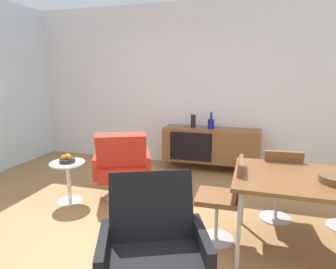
{
  "coord_description": "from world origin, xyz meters",
  "views": [
    {
      "loc": [
        0.89,
        -2.45,
        1.65
      ],
      "look_at": [
        -0.01,
        0.57,
        0.96
      ],
      "focal_mm": 30.91,
      "sensor_mm": 36.0,
      "label": 1
    }
  ],
  "objects_px": {
    "dining_chair_near_window": "(224,196)",
    "fruit_bowl": "(67,159)",
    "sideboard": "(211,145)",
    "dining_table": "(329,184)",
    "armchair_black_shell": "(153,246)",
    "side_table_round": "(68,177)",
    "wooden_bowl_on_table": "(335,179)",
    "vase_sculptural_dark": "(193,121)",
    "vase_cobalt": "(211,123)",
    "lounge_chair_red": "(122,165)",
    "dining_chair_back_left": "(279,182)"
  },
  "relations": [
    {
      "from": "lounge_chair_red",
      "to": "fruit_bowl",
      "type": "height_order",
      "value": "lounge_chair_red"
    },
    {
      "from": "dining_chair_back_left",
      "to": "fruit_bowl",
      "type": "height_order",
      "value": "dining_chair_back_left"
    },
    {
      "from": "fruit_bowl",
      "to": "dining_table",
      "type": "bearing_deg",
      "value": -6.98
    },
    {
      "from": "vase_sculptural_dark",
      "to": "side_table_round",
      "type": "relative_size",
      "value": 0.42
    },
    {
      "from": "sideboard",
      "to": "wooden_bowl_on_table",
      "type": "height_order",
      "value": "wooden_bowl_on_table"
    },
    {
      "from": "armchair_black_shell",
      "to": "side_table_round",
      "type": "xyz_separation_m",
      "value": [
        -1.63,
        1.32,
        -0.15
      ]
    },
    {
      "from": "wooden_bowl_on_table",
      "to": "fruit_bowl",
      "type": "xyz_separation_m",
      "value": [
        -2.93,
        0.42,
        -0.21
      ]
    },
    {
      "from": "dining_table",
      "to": "side_table_round",
      "type": "bearing_deg",
      "value": 173.01
    },
    {
      "from": "sideboard",
      "to": "lounge_chair_red",
      "type": "xyz_separation_m",
      "value": [
        -0.92,
        -1.51,
        0.03
      ]
    },
    {
      "from": "sideboard",
      "to": "dining_table",
      "type": "relative_size",
      "value": 1.0
    },
    {
      "from": "fruit_bowl",
      "to": "armchair_black_shell",
      "type": "bearing_deg",
      "value": -39.05
    },
    {
      "from": "vase_sculptural_dark",
      "to": "wooden_bowl_on_table",
      "type": "relative_size",
      "value": 0.85
    },
    {
      "from": "sideboard",
      "to": "wooden_bowl_on_table",
      "type": "xyz_separation_m",
      "value": [
        1.36,
        -2.17,
        0.33
      ]
    },
    {
      "from": "sideboard",
      "to": "fruit_bowl",
      "type": "relative_size",
      "value": 8.0
    },
    {
      "from": "dining_chair_back_left",
      "to": "side_table_round",
      "type": "height_order",
      "value": "dining_chair_back_left"
    },
    {
      "from": "lounge_chair_red",
      "to": "side_table_round",
      "type": "bearing_deg",
      "value": -159.88
    },
    {
      "from": "dining_table",
      "to": "dining_chair_near_window",
      "type": "xyz_separation_m",
      "value": [
        -0.89,
        0.0,
        -0.23
      ]
    },
    {
      "from": "dining_chair_near_window",
      "to": "lounge_chair_red",
      "type": "xyz_separation_m",
      "value": [
        -1.36,
        0.59,
        -0.0
      ]
    },
    {
      "from": "sideboard",
      "to": "vase_cobalt",
      "type": "bearing_deg",
      "value": 160.37
    },
    {
      "from": "side_table_round",
      "to": "dining_table",
      "type": "bearing_deg",
      "value": -6.99
    },
    {
      "from": "wooden_bowl_on_table",
      "to": "fruit_bowl",
      "type": "distance_m",
      "value": 2.96
    },
    {
      "from": "armchair_black_shell",
      "to": "lounge_chair_red",
      "type": "bearing_deg",
      "value": 122.02
    },
    {
      "from": "wooden_bowl_on_table",
      "to": "dining_table",
      "type": "bearing_deg",
      "value": 112.52
    },
    {
      "from": "dining_chair_back_left",
      "to": "lounge_chair_red",
      "type": "bearing_deg",
      "value": 178.94
    },
    {
      "from": "vase_cobalt",
      "to": "dining_chair_near_window",
      "type": "xyz_separation_m",
      "value": [
        0.44,
        -2.1,
        -0.34
      ]
    },
    {
      "from": "dining_table",
      "to": "wooden_bowl_on_table",
      "type": "relative_size",
      "value": 6.15
    },
    {
      "from": "lounge_chair_red",
      "to": "fruit_bowl",
      "type": "xyz_separation_m",
      "value": [
        -0.65,
        -0.24,
        0.09
      ]
    },
    {
      "from": "vase_sculptural_dark",
      "to": "vase_cobalt",
      "type": "bearing_deg",
      "value": 0.0
    },
    {
      "from": "armchair_black_shell",
      "to": "fruit_bowl",
      "type": "relative_size",
      "value": 4.73
    },
    {
      "from": "sideboard",
      "to": "dining_table",
      "type": "xyz_separation_m",
      "value": [
        1.33,
        -2.1,
        0.26
      ]
    },
    {
      "from": "sideboard",
      "to": "side_table_round",
      "type": "height_order",
      "value": "sideboard"
    },
    {
      "from": "dining_chair_near_window",
      "to": "fruit_bowl",
      "type": "relative_size",
      "value": 4.28
    },
    {
      "from": "vase_sculptural_dark",
      "to": "dining_chair_near_window",
      "type": "height_order",
      "value": "vase_sculptural_dark"
    },
    {
      "from": "dining_chair_back_left",
      "to": "lounge_chair_red",
      "type": "xyz_separation_m",
      "value": [
        -1.9,
        0.04,
        -0.0
      ]
    },
    {
      "from": "vase_cobalt",
      "to": "side_table_round",
      "type": "height_order",
      "value": "vase_cobalt"
    },
    {
      "from": "sideboard",
      "to": "vase_cobalt",
      "type": "height_order",
      "value": "vase_cobalt"
    },
    {
      "from": "vase_cobalt",
      "to": "fruit_bowl",
      "type": "relative_size",
      "value": 1.36
    },
    {
      "from": "vase_cobalt",
      "to": "lounge_chair_red",
      "type": "relative_size",
      "value": 0.29
    },
    {
      "from": "dining_table",
      "to": "wooden_bowl_on_table",
      "type": "height_order",
      "value": "wooden_bowl_on_table"
    },
    {
      "from": "wooden_bowl_on_table",
      "to": "armchair_black_shell",
      "type": "relative_size",
      "value": 0.27
    },
    {
      "from": "side_table_round",
      "to": "vase_cobalt",
      "type": "bearing_deg",
      "value": 48.15
    },
    {
      "from": "dining_chair_back_left",
      "to": "fruit_bowl",
      "type": "distance_m",
      "value": 2.56
    },
    {
      "from": "vase_cobalt",
      "to": "dining_table",
      "type": "height_order",
      "value": "vase_cobalt"
    },
    {
      "from": "vase_sculptural_dark",
      "to": "dining_chair_back_left",
      "type": "xyz_separation_m",
      "value": [
        1.29,
        -1.54,
        -0.36
      ]
    },
    {
      "from": "dining_chair_near_window",
      "to": "vase_cobalt",
      "type": "bearing_deg",
      "value": 101.94
    },
    {
      "from": "sideboard",
      "to": "dining_chair_back_left",
      "type": "relative_size",
      "value": 1.87
    },
    {
      "from": "sideboard",
      "to": "vase_cobalt",
      "type": "relative_size",
      "value": 5.9
    },
    {
      "from": "dining_chair_near_window",
      "to": "vase_sculptural_dark",
      "type": "bearing_deg",
      "value": 109.59
    },
    {
      "from": "sideboard",
      "to": "dining_table",
      "type": "distance_m",
      "value": 2.5
    },
    {
      "from": "wooden_bowl_on_table",
      "to": "dining_chair_back_left",
      "type": "relative_size",
      "value": 0.3
    }
  ]
}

